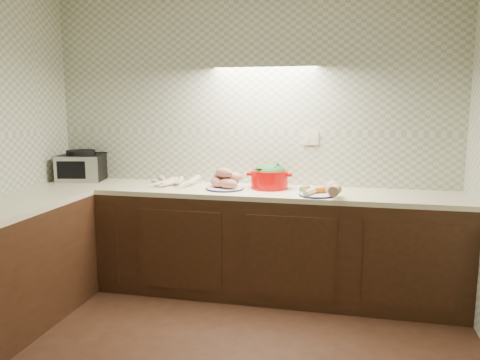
% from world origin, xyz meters
% --- Properties ---
extents(room, '(3.60, 3.60, 2.60)m').
position_xyz_m(room, '(0.00, 0.00, 1.63)').
color(room, black).
rests_on(room, ground).
extents(counter, '(3.60, 3.60, 0.90)m').
position_xyz_m(counter, '(-0.68, 0.68, 0.45)').
color(counter, black).
rests_on(counter, ground).
extents(toaster_oven, '(0.45, 0.38, 0.28)m').
position_xyz_m(toaster_oven, '(-1.56, 1.62, 1.03)').
color(toaster_oven, black).
rests_on(toaster_oven, counter).
extents(parsnip_pile, '(0.39, 0.38, 0.08)m').
position_xyz_m(parsnip_pile, '(-0.60, 1.52, 0.93)').
color(parsnip_pile, '#FAEBC7').
rests_on(parsnip_pile, counter).
extents(sweet_potato_plate, '(0.33, 0.32, 0.19)m').
position_xyz_m(sweet_potato_plate, '(-0.14, 1.48, 0.97)').
color(sweet_potato_plate, '#16173C').
rests_on(sweet_potato_plate, counter).
extents(onion_bowl, '(0.14, 0.14, 0.10)m').
position_xyz_m(onion_bowl, '(-0.17, 1.62, 0.94)').
color(onion_bowl, black).
rests_on(onion_bowl, counter).
extents(dutch_oven, '(0.38, 0.33, 0.22)m').
position_xyz_m(dutch_oven, '(0.22, 1.59, 1.01)').
color(dutch_oven, '#BD0605').
rests_on(dutch_oven, counter).
extents(veg_plate, '(0.36, 0.31, 0.13)m').
position_xyz_m(veg_plate, '(0.69, 1.34, 0.95)').
color(veg_plate, '#16173C').
rests_on(veg_plate, counter).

